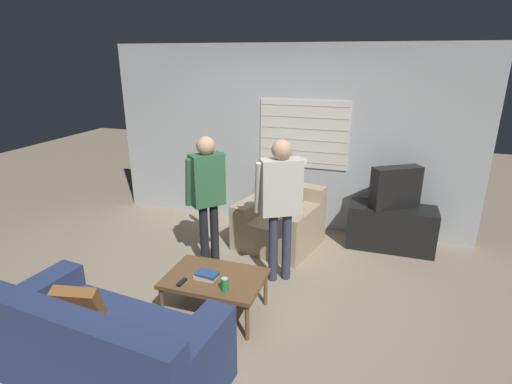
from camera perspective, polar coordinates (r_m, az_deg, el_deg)
ground_plane at (r=4.35m, az=-2.98°, el=-14.47°), size 16.00×16.00×0.00m
wall_back at (r=5.67m, az=4.29°, el=7.60°), size 5.20×0.08×2.55m
couch_blue at (r=3.42m, az=-20.76°, el=-20.03°), size 1.83×0.99×0.79m
armchair_beige at (r=5.27m, az=3.49°, el=-4.38°), size 1.13×1.09×0.77m
coffee_table at (r=3.92m, az=-5.91°, el=-12.40°), size 0.93×0.64×0.40m
tv_stand at (r=5.46m, az=18.71°, el=-4.79°), size 1.08×0.46×0.57m
tv at (r=5.28m, az=19.31°, el=0.65°), size 0.63×0.50×0.52m
person_left_standing at (r=4.53m, az=-7.01°, el=0.65°), size 0.48×0.74×1.57m
person_right_standing at (r=4.20m, az=3.54°, el=-0.25°), size 0.53×0.82×1.60m
book_stack at (r=3.86m, az=-7.09°, el=-11.73°), size 0.22×0.15×0.06m
soda_can at (r=3.65m, az=-4.48°, el=-13.04°), size 0.07×0.07×0.13m
spare_remote at (r=3.83m, az=-10.56°, el=-12.55°), size 0.05×0.13×0.02m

